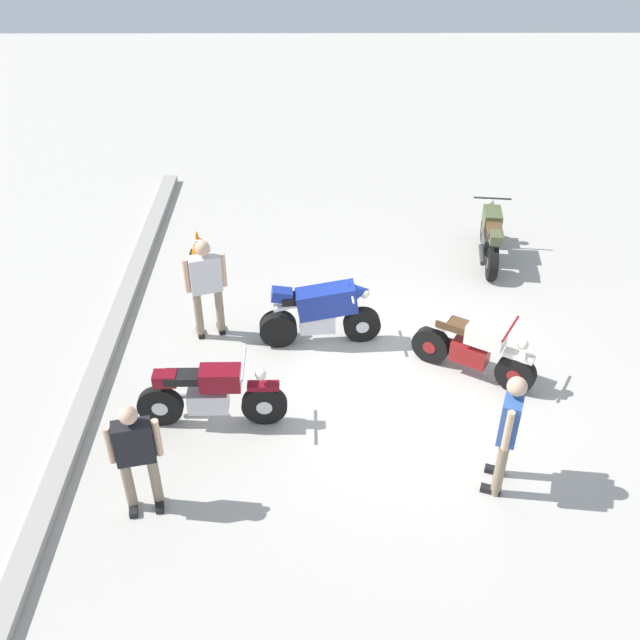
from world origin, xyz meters
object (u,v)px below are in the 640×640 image
object	(u,v)px
motorcycle_blue_sportbike	(321,312)
person_in_blue_shirt	(509,426)
motorcycle_maroon_cruiser	(210,394)
motorcycle_olive_vintage	(490,237)
traffic_cone	(198,243)
person_in_white_shirt	(206,283)
motorcycle_cream_vintage	(473,349)
person_in_black_shirt	(136,453)

from	to	relation	value
motorcycle_blue_sportbike	person_in_blue_shirt	bearing A→B (deg)	-58.02
motorcycle_maroon_cruiser	motorcycle_olive_vintage	bearing A→B (deg)	42.56
motorcycle_olive_vintage	traffic_cone	world-z (taller)	motorcycle_olive_vintage
person_in_white_shirt	person_in_blue_shirt	world-z (taller)	person_in_blue_shirt
motorcycle_cream_vintage	person_in_black_shirt	world-z (taller)	person_in_black_shirt
motorcycle_olive_vintage	motorcycle_maroon_cruiser	bearing A→B (deg)	139.74
motorcycle_olive_vintage	motorcycle_maroon_cruiser	xyz separation A→B (m)	(-4.46, 4.75, 0.03)
person_in_blue_shirt	traffic_cone	xyz separation A→B (m)	(5.81, 4.62, -0.77)
motorcycle_maroon_cruiser	person_in_blue_shirt	xyz separation A→B (m)	(-1.15, -3.80, 0.51)
motorcycle_cream_vintage	person_in_black_shirt	bearing A→B (deg)	-119.60
motorcycle_maroon_cruiser	motorcycle_cream_vintage	bearing A→B (deg)	14.70
motorcycle_maroon_cruiser	person_in_black_shirt	world-z (taller)	person_in_black_shirt
motorcycle_olive_vintage	person_in_blue_shirt	distance (m)	5.72
motorcycle_blue_sportbike	motorcycle_olive_vintage	bearing A→B (deg)	34.08
person_in_white_shirt	person_in_blue_shirt	bearing A→B (deg)	-146.73
person_in_blue_shirt	motorcycle_maroon_cruiser	bearing A→B (deg)	2.96
person_in_blue_shirt	traffic_cone	world-z (taller)	person_in_blue_shirt
motorcycle_olive_vintage	motorcycle_blue_sportbike	world-z (taller)	motorcycle_blue_sportbike
person_in_black_shirt	traffic_cone	world-z (taller)	person_in_black_shirt
motorcycle_blue_sportbike	person_in_blue_shirt	world-z (taller)	person_in_blue_shirt
motorcycle_maroon_cruiser	person_in_black_shirt	size ratio (longest dim) A/B	1.28
motorcycle_cream_vintage	motorcycle_blue_sportbike	bearing A→B (deg)	-169.01
motorcycle_blue_sportbike	motorcycle_cream_vintage	bearing A→B (deg)	-24.73
traffic_cone	motorcycle_olive_vintage	bearing A→B (deg)	-91.98
person_in_blue_shirt	traffic_cone	bearing A→B (deg)	-31.68
person_in_white_shirt	traffic_cone	distance (m)	2.74
motorcycle_cream_vintage	motorcycle_maroon_cruiser	xyz separation A→B (m)	(-1.05, 3.82, 0.03)
person_in_black_shirt	motorcycle_blue_sportbike	bearing A→B (deg)	134.40
motorcycle_blue_sportbike	traffic_cone	world-z (taller)	motorcycle_blue_sportbike
motorcycle_blue_sportbike	person_in_black_shirt	distance (m)	4.04
traffic_cone	person_in_white_shirt	bearing A→B (deg)	-167.99
person_in_white_shirt	person_in_blue_shirt	size ratio (longest dim) A/B	0.99
motorcycle_cream_vintage	motorcycle_maroon_cruiser	size ratio (longest dim) A/B	0.84
motorcycle_maroon_cruiser	person_in_white_shirt	xyz separation A→B (m)	(2.08, 0.27, 0.50)
traffic_cone	person_in_black_shirt	bearing A→B (deg)	-178.61
motorcycle_olive_vintage	person_in_blue_shirt	world-z (taller)	person_in_blue_shirt
motorcycle_maroon_cruiser	motorcycle_blue_sportbike	distance (m)	2.43
motorcycle_olive_vintage	person_in_white_shirt	size ratio (longest dim) A/B	1.11
motorcycle_cream_vintage	person_in_white_shirt	xyz separation A→B (m)	(1.03, 4.09, 0.53)
motorcycle_olive_vintage	motorcycle_cream_vintage	bearing A→B (deg)	171.30
motorcycle_olive_vintage	person_in_white_shirt	xyz separation A→B (m)	(-2.39, 5.01, 0.53)
motorcycle_olive_vintage	motorcycle_maroon_cruiser	distance (m)	6.51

